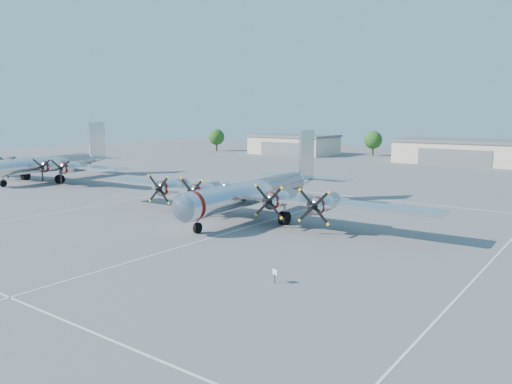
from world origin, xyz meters
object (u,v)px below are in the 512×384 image
Objects in this scene: hangar_west at (294,144)px; main_bomber_b29 at (255,216)px; hangar_center at (463,151)px; tree_far_west at (216,137)px; info_placard at (275,274)px; bomber_west at (50,181)px; tree_west at (373,140)px.

main_bomber_b29 is (42.35, -75.31, -2.71)m from hangar_west.
hangar_center is 0.70× the size of main_bomber_b29.
main_bomber_b29 is at bearing -46.65° from tree_far_west.
main_bomber_b29 is 22.11m from info_placard.
bomber_west is 37.84× the size of info_placard.
hangar_center is 70.13m from tree_far_west.
hangar_west is at bearing 116.51° from main_bomber_b29.
tree_west is 83.40m from bomber_west.
tree_west reaches higher than main_bomber_b29.
tree_west is 0.16× the size of main_bomber_b29.
hangar_center reaches higher than main_bomber_b29.
tree_far_west reaches higher than hangar_west.
tree_west is at bearing 102.17° from main_bomber_b29.
hangar_west is 0.55× the size of main_bomber_b29.
info_placard is at bearing -82.85° from hangar_center.
hangar_west is 25.36m from tree_far_west.
hangar_west reaches higher than main_bomber_b29.
tree_far_west is 0.16× the size of main_bomber_b29.
bomber_west is at bearing -177.29° from info_placard.
info_placard is (36.57, -100.26, -3.55)m from tree_west.
tree_west is 86.40m from main_bomber_b29.
hangar_west and hangar_center have the same top height.
hangar_west is 3.40× the size of tree_west.
tree_west is at bearing 14.93° from tree_far_west.
info_placard is at bearing -69.96° from tree_west.
hangar_center is 4.31× the size of tree_west.
tree_west is at bearing 131.48° from info_placard.
info_placard is (81.57, -88.26, -3.55)m from tree_far_west.
bomber_west reaches higher than info_placard.
bomber_west is (-23.02, -80.05, -4.22)m from tree_west.
hangar_west is 23.57× the size of info_placard.
hangar_west is 45.00m from hangar_center.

